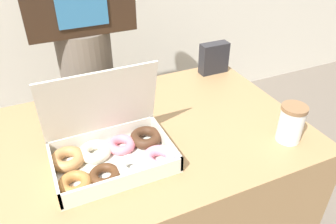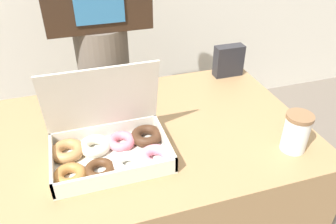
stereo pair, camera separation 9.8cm
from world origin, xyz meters
The scene contains 5 objects.
table centered at (0.00, 0.00, 0.36)m, with size 1.10×0.72×0.72m.
donut_box centered at (-0.13, -0.10, 0.76)m, with size 0.39×0.25×0.28m.
coffee_cup centered at (0.42, -0.23, 0.79)m, with size 0.08×0.08×0.13m.
napkin_holder centered at (0.45, 0.29, 0.79)m, with size 0.13×0.05×0.14m.
person_customer centered at (-0.05, 0.60, 0.89)m, with size 0.45×0.25×1.67m.
Camera 1 is at (-0.28, -0.84, 1.39)m, focal length 35.00 mm.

